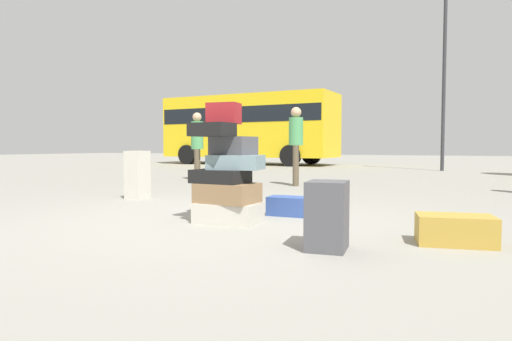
{
  "coord_description": "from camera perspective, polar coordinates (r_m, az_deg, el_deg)",
  "views": [
    {
      "loc": [
        2.56,
        -4.27,
        0.83
      ],
      "look_at": [
        0.22,
        0.71,
        0.53
      ],
      "focal_mm": 31.37,
      "sensor_mm": 36.0,
      "label": 1
    }
  ],
  "objects": [
    {
      "name": "ground_plane",
      "position": [
        5.04,
        -5.71,
        -6.41
      ],
      "size": [
        80.0,
        80.0,
        0.0
      ],
      "primitive_type": "plane",
      "color": "gray"
    },
    {
      "name": "parked_bus",
      "position": [
        20.93,
        -0.89,
        5.82
      ],
      "size": [
        8.18,
        2.98,
        3.15
      ],
      "rotation": [
        0.0,
        0.0,
        -0.04
      ],
      "color": "yellow",
      "rests_on": "ground"
    },
    {
      "name": "suitcase_navy_white_trunk",
      "position": [
        5.39,
        4.59,
        -4.56
      ],
      "size": [
        0.57,
        0.31,
        0.23
      ],
      "primitive_type": "cube",
      "rotation": [
        0.0,
        0.0,
        0.04
      ],
      "color": "#334F99",
      "rests_on": "ground"
    },
    {
      "name": "suitcase_tower",
      "position": [
        4.9,
        -3.68,
        -0.71
      ],
      "size": [
        0.76,
        0.64,
        1.31
      ],
      "color": "beige",
      "rests_on": "ground"
    },
    {
      "name": "suitcase_cream_foreground_far",
      "position": [
        7.34,
        -14.89,
        -0.54
      ],
      "size": [
        0.29,
        0.34,
        0.76
      ],
      "primitive_type": "cube",
      "rotation": [
        0.0,
        0.0,
        0.05
      ],
      "color": "beige",
      "rests_on": "ground"
    },
    {
      "name": "person_bearded_onlooker",
      "position": [
        9.47,
        5.11,
        4.06
      ],
      "size": [
        0.3,
        0.33,
        1.66
      ],
      "rotation": [
        0.0,
        0.0,
        -1.27
      ],
      "color": "brown",
      "rests_on": "ground"
    },
    {
      "name": "suitcase_tan_left_side",
      "position": [
        4.16,
        24.05,
        -6.93
      ],
      "size": [
        0.68,
        0.47,
        0.25
      ],
      "primitive_type": "cube",
      "rotation": [
        0.0,
        0.0,
        0.2
      ],
      "color": "#B28C33",
      "rests_on": "ground"
    },
    {
      "name": "lamp_post",
      "position": [
        16.87,
        22.93,
        14.36
      ],
      "size": [
        0.36,
        0.36,
        6.49
      ],
      "color": "#333338",
      "rests_on": "ground"
    },
    {
      "name": "person_tourist_with_camera",
      "position": [
        11.09,
        -7.51,
        3.85
      ],
      "size": [
        0.3,
        0.32,
        1.66
      ],
      "rotation": [
        0.0,
        0.0,
        -1.14
      ],
      "color": "brown",
      "rests_on": "ground"
    },
    {
      "name": "suitcase_charcoal_right_side",
      "position": [
        3.65,
        9.07,
        -5.67
      ],
      "size": [
        0.35,
        0.41,
        0.55
      ],
      "primitive_type": "cube",
      "rotation": [
        0.0,
        0.0,
        0.12
      ],
      "color": "#4C4C51",
      "rests_on": "ground"
    }
  ]
}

